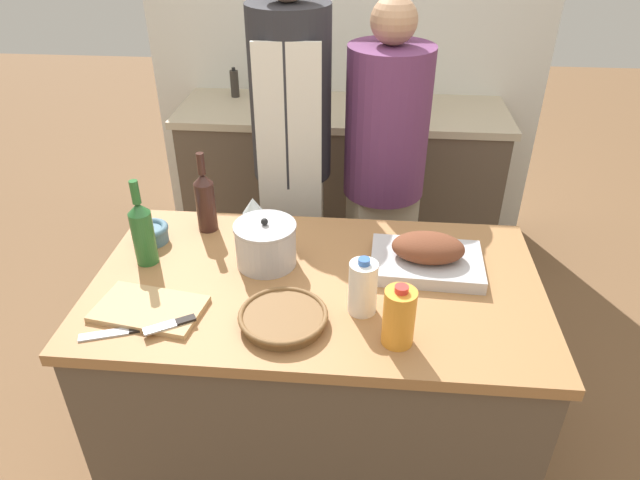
% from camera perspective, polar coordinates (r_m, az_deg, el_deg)
% --- Properties ---
extents(ground_plane, '(12.00, 12.00, 0.00)m').
position_cam_1_polar(ground_plane, '(2.51, -0.27, -20.43)').
color(ground_plane, brown).
extents(kitchen_island, '(1.48, 0.84, 0.88)m').
position_cam_1_polar(kitchen_island, '(2.18, -0.30, -13.40)').
color(kitchen_island, brown).
rests_on(kitchen_island, ground_plane).
extents(back_counter, '(1.83, 0.60, 0.92)m').
position_cam_1_polar(back_counter, '(3.44, 2.10, 5.75)').
color(back_counter, brown).
rests_on(back_counter, ground_plane).
extents(back_wall, '(2.33, 0.10, 2.55)m').
position_cam_1_polar(back_wall, '(3.50, 2.72, 20.35)').
color(back_wall, silver).
rests_on(back_wall, ground_plane).
extents(roasting_pan, '(0.38, 0.28, 0.13)m').
position_cam_1_polar(roasting_pan, '(1.95, 10.66, -1.58)').
color(roasting_pan, '#BCBCC1').
rests_on(roasting_pan, kitchen_island).
extents(wicker_basket, '(0.27, 0.27, 0.04)m').
position_cam_1_polar(wicker_basket, '(1.71, -3.70, -7.75)').
color(wicker_basket, brown).
rests_on(wicker_basket, kitchen_island).
extents(cutting_board, '(0.35, 0.24, 0.02)m').
position_cam_1_polar(cutting_board, '(1.83, -16.69, -6.61)').
color(cutting_board, tan).
rests_on(cutting_board, kitchen_island).
extents(stock_pot, '(0.21, 0.21, 0.18)m').
position_cam_1_polar(stock_pot, '(1.94, -5.44, -0.40)').
color(stock_pot, '#B7B7BC').
rests_on(stock_pot, kitchen_island).
extents(mixing_bowl, '(0.13, 0.13, 0.07)m').
position_cam_1_polar(mixing_bowl, '(2.16, -16.58, 0.71)').
color(mixing_bowl, slate).
rests_on(mixing_bowl, kitchen_island).
extents(juice_jug, '(0.09, 0.09, 0.20)m').
position_cam_1_polar(juice_jug, '(1.62, 7.90, -7.61)').
color(juice_jug, orange).
rests_on(juice_jug, kitchen_island).
extents(milk_jug, '(0.09, 0.09, 0.19)m').
position_cam_1_polar(milk_jug, '(1.72, 4.31, -4.73)').
color(milk_jug, white).
rests_on(milk_jug, kitchen_island).
extents(wine_bottle_green, '(0.07, 0.07, 0.31)m').
position_cam_1_polar(wine_bottle_green, '(2.15, -11.40, 3.91)').
color(wine_bottle_green, '#381E19').
rests_on(wine_bottle_green, kitchen_island).
extents(wine_bottle_dark, '(0.08, 0.08, 0.31)m').
position_cam_1_polar(wine_bottle_dark, '(2.00, -17.32, 0.84)').
color(wine_bottle_dark, '#28662D').
rests_on(wine_bottle_dark, kitchen_island).
extents(wine_glass_left, '(0.08, 0.08, 0.12)m').
position_cam_1_polar(wine_glass_left, '(2.15, -6.71, 3.34)').
color(wine_glass_left, silver).
rests_on(wine_glass_left, kitchen_island).
extents(knife_chef, '(0.23, 0.10, 0.01)m').
position_cam_1_polar(knife_chef, '(1.78, -19.15, -8.64)').
color(knife_chef, '#B7B7BC').
rests_on(knife_chef, kitchen_island).
extents(knife_paring, '(0.15, 0.11, 0.01)m').
position_cam_1_polar(knife_paring, '(1.74, -14.62, -8.14)').
color(knife_paring, '#B7B7BC').
rests_on(knife_paring, cutting_board).
extents(stand_mixer, '(0.18, 0.14, 0.36)m').
position_cam_1_polar(stand_mixer, '(3.15, 7.50, 14.92)').
color(stand_mixer, silver).
rests_on(stand_mixer, back_counter).
extents(condiment_bottle_tall, '(0.06, 0.06, 0.19)m').
position_cam_1_polar(condiment_bottle_tall, '(3.33, -4.90, 14.94)').
color(condiment_bottle_tall, '#332D28').
rests_on(condiment_bottle_tall, back_counter).
extents(condiment_bottle_short, '(0.05, 0.05, 0.17)m').
position_cam_1_polar(condiment_bottle_short, '(3.46, -8.54, 15.22)').
color(condiment_bottle_short, '#332D28').
rests_on(condiment_bottle_short, back_counter).
extents(person_cook_aproned, '(0.35, 0.35, 1.81)m').
position_cam_1_polar(person_cook_aproned, '(2.56, -2.83, 9.51)').
color(person_cook_aproned, beige).
rests_on(person_cook_aproned, ground_plane).
extents(person_cook_guest, '(0.36, 0.36, 1.63)m').
position_cam_1_polar(person_cook_guest, '(2.61, 6.44, 7.12)').
color(person_cook_guest, beige).
rests_on(person_cook_guest, ground_plane).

